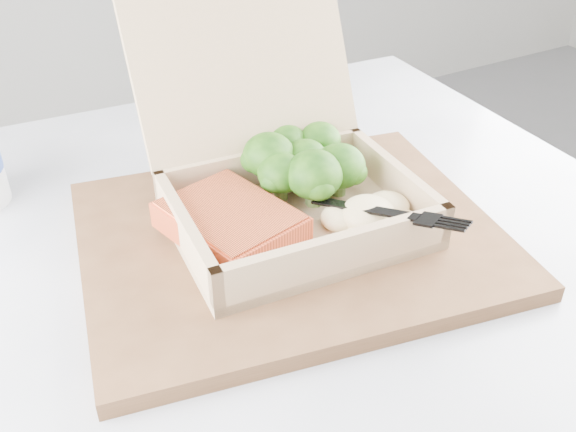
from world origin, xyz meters
TOP-DOWN VIEW (x-y plane):
  - cafe_table at (-0.58, 0.36)m, footprint 0.85×0.85m
  - serving_tray at (-0.56, 0.36)m, footprint 0.44×0.38m
  - takeout_container at (-0.55, 0.41)m, footprint 0.25×0.28m
  - salmon_fillet at (-0.62, 0.37)m, footprint 0.12×0.14m
  - broccoli_pile at (-0.51, 0.41)m, footprint 0.13×0.13m
  - mashed_potatoes at (-0.50, 0.32)m, footprint 0.08×0.07m
  - plastic_fork at (-0.52, 0.33)m, footprint 0.08×0.15m
  - receipt at (-0.55, 0.59)m, footprint 0.08×0.14m

SIDE VIEW (x-z plane):
  - cafe_table at x=-0.58m, z-range 0.18..0.91m
  - receipt at x=-0.55m, z-range 0.73..0.73m
  - serving_tray at x=-0.56m, z-range 0.73..0.75m
  - salmon_fillet at x=-0.62m, z-range 0.76..0.78m
  - mashed_potatoes at x=-0.50m, z-range 0.76..0.79m
  - broccoli_pile at x=-0.51m, z-range 0.76..0.80m
  - plastic_fork at x=-0.52m, z-range 0.77..0.79m
  - takeout_container at x=-0.55m, z-range 0.70..0.90m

